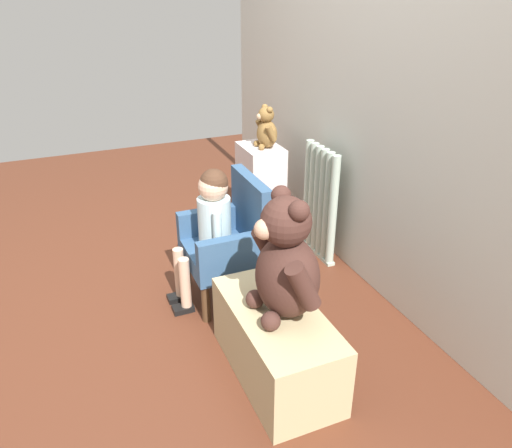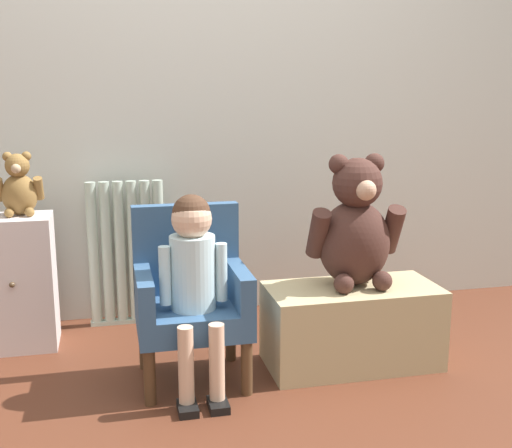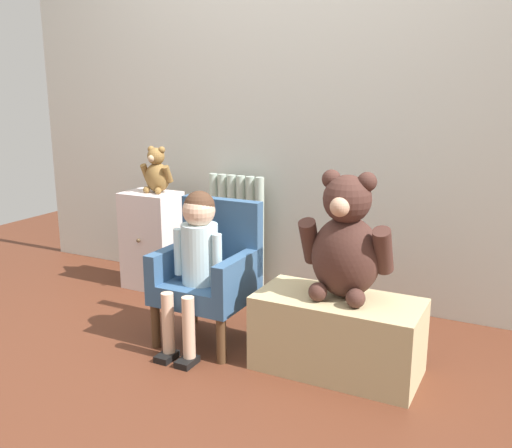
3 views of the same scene
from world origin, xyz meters
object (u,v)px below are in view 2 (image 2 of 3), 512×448
Objects in this scene: child_figure at (193,265)px; low_bench at (352,326)px; radiator at (127,254)px; small_dresser at (17,282)px; small_teddy_bear at (19,187)px; child_armchair at (190,294)px; large_teddy_bear at (355,228)px.

low_bench is at bearing 6.40° from child_figure.
radiator is 0.94× the size of child_figure.
child_figure is 1.06× the size of low_bench.
small_teddy_bear is (0.04, 0.02, 0.41)m from small_dresser.
radiator is 1.19× the size of small_dresser.
child_armchair is at bearing -36.81° from small_teddy_bear.
low_bench is at bearing -38.38° from radiator.
small_teddy_bear is (-0.67, 0.50, 0.37)m from child_armchair.
child_armchair is at bearing -34.06° from small_dresser.
low_bench is (0.66, 0.07, -0.32)m from child_figure.
child_armchair is 1.25× the size of large_teddy_bear.
large_teddy_bear is at bearing -36.78° from radiator.
small_dresser is (-0.48, -0.19, -0.05)m from radiator.
child_armchair is at bearing 176.92° from low_bench.
low_bench is 2.56× the size of small_teddy_bear.
child_figure is (-0.00, -0.11, 0.15)m from child_armchair.
child_armchair is 0.96× the size of low_bench.
large_teddy_bear is at bearing -0.55° from child_armchair.
child_armchair is (0.22, -0.66, -0.01)m from radiator.
radiator reaches higher than small_dresser.
small_dresser is at bearing -148.59° from small_teddy_bear.
low_bench is (0.66, -0.04, -0.18)m from child_armchair.
large_teddy_bear reaches higher than radiator.
low_bench is 1.53m from small_teddy_bear.
small_dresser is 0.93m from child_figure.
child_figure reaches higher than child_armchair.
radiator is at bearing 141.62° from low_bench.
radiator is 1.03× the size of child_armchair.
child_figure is at bearing -42.39° from small_teddy_bear.
small_teddy_bear is (-0.67, 0.61, 0.22)m from child_figure.
large_teddy_bear reaches higher than low_bench.
small_teddy_bear reaches higher than child_figure.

